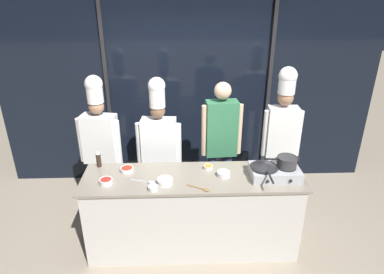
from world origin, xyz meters
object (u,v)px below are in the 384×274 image
object	(u,v)px
stock_pot	(287,161)
prep_bowl_chicken	(153,188)
prep_bowl_garlic	(224,174)
chef_head	(100,138)
chef_sous	(159,141)
squeeze_bottle_soy	(99,159)
prep_bowl_carrots	(208,167)
serving_spoon_solid	(203,189)
serving_spoon_slotted	(148,182)
frying_pan	(264,165)
person_guest	(221,136)
prep_bowl_chili_flakes	(127,169)
portable_stove	(275,172)
prep_bowl_bean_sprouts	(165,181)
chef_line	(282,128)
prep_bowl_bell_pepper	(106,181)

from	to	relation	value
stock_pot	prep_bowl_chicken	size ratio (longest dim) A/B	2.28
prep_bowl_garlic	chef_head	distance (m)	1.60
stock_pot	chef_sous	distance (m)	1.53
squeeze_bottle_soy	prep_bowl_carrots	size ratio (longest dim) A/B	1.92
squeeze_bottle_soy	serving_spoon_solid	bearing A→B (deg)	-24.28
serving_spoon_slotted	prep_bowl_carrots	bearing A→B (deg)	22.08
frying_pan	person_guest	xyz separation A→B (m)	(-0.38, 0.69, 0.03)
serving_spoon_slotted	serving_spoon_solid	xyz separation A→B (m)	(0.56, -0.15, -0.00)
squeeze_bottle_soy	chef_sous	size ratio (longest dim) A/B	0.11
stock_pot	chef_sous	xyz separation A→B (m)	(-1.37, 0.68, -0.06)
prep_bowl_chili_flakes	prep_bowl_carrots	world-z (taller)	prep_bowl_chili_flakes
prep_bowl_carrots	person_guest	distance (m)	0.55
portable_stove	squeeze_bottle_soy	size ratio (longest dim) A/B	2.59
prep_bowl_chili_flakes	chef_sous	size ratio (longest dim) A/B	0.08
prep_bowl_chicken	frying_pan	bearing A→B (deg)	9.89
prep_bowl_bean_sprouts	prep_bowl_garlic	size ratio (longest dim) A/B	1.19
stock_pot	serving_spoon_slotted	size ratio (longest dim) A/B	0.87
stock_pot	person_guest	world-z (taller)	person_guest
serving_spoon_slotted	frying_pan	bearing A→B (deg)	2.92
frying_pan	prep_bowl_chili_flakes	world-z (taller)	frying_pan
prep_bowl_carrots	prep_bowl_bean_sprouts	size ratio (longest dim) A/B	0.61
frying_pan	prep_bowl_garlic	distance (m)	0.43
portable_stove	stock_pot	xyz separation A→B (m)	(0.12, 0.00, 0.12)
prep_bowl_carrots	prep_bowl_chicken	xyz separation A→B (m)	(-0.58, -0.40, 0.00)
chef_line	prep_bowl_carrots	bearing A→B (deg)	32.71
prep_bowl_bean_sprouts	chef_line	distance (m)	1.66
prep_bowl_bean_sprouts	chef_sous	xyz separation A→B (m)	(-0.10, 0.77, 0.09)
chef_sous	person_guest	world-z (taller)	chef_sous
chef_head	person_guest	bearing A→B (deg)	-170.15
frying_pan	prep_bowl_carrots	xyz separation A→B (m)	(-0.57, 0.20, -0.12)
frying_pan	prep_bowl_bell_pepper	world-z (taller)	frying_pan
portable_stove	prep_bowl_bell_pepper	distance (m)	1.76
frying_pan	prep_bowl_garlic	bearing A→B (deg)	175.16
chef_line	prep_bowl_chili_flakes	bearing A→B (deg)	19.99
portable_stove	prep_bowl_carrots	xyz separation A→B (m)	(-0.69, 0.19, -0.03)
portable_stove	prep_bowl_garlic	size ratio (longest dim) A/B	3.61
frying_pan	prep_bowl_chicken	xyz separation A→B (m)	(-1.15, -0.20, -0.12)
squeeze_bottle_soy	prep_bowl_bell_pepper	bearing A→B (deg)	-68.22
squeeze_bottle_soy	chef_head	xyz separation A→B (m)	(-0.07, 0.43, 0.05)
prep_bowl_chicken	person_guest	world-z (taller)	person_guest
prep_bowl_bell_pepper	prep_bowl_bean_sprouts	bearing A→B (deg)	-1.66
chef_head	serving_spoon_slotted	bearing A→B (deg)	140.43
prep_bowl_chili_flakes	prep_bowl_bean_sprouts	bearing A→B (deg)	-32.24
prep_bowl_chili_flakes	prep_bowl_chicken	bearing A→B (deg)	-50.56
frying_pan	prep_bowl_chicken	size ratio (longest dim) A/B	5.01
prep_bowl_chili_flakes	prep_bowl_chicken	size ratio (longest dim) A/B	1.43
frying_pan	prep_bowl_bean_sprouts	bearing A→B (deg)	-175.09
prep_bowl_carrots	serving_spoon_slotted	world-z (taller)	prep_bowl_carrots
prep_bowl_carrots	prep_bowl_bell_pepper	bearing A→B (deg)	-165.83
portable_stove	prep_bowl_bean_sprouts	distance (m)	1.16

